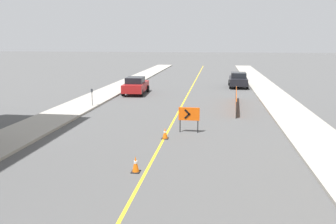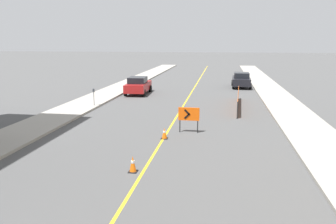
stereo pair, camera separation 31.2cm
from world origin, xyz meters
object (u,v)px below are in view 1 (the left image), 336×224
at_px(traffic_cone_fourth, 136,164).
at_px(parking_meter_far_curb, 92,94).
at_px(parked_car_curb_mid, 238,80).
at_px(traffic_cone_fifth, 165,133).
at_px(parked_car_curb_near, 136,85).
at_px(arrow_barricade_primary, 189,115).

bearing_deg(traffic_cone_fourth, parking_meter_far_curb, 118.06).
bearing_deg(parked_car_curb_mid, traffic_cone_fourth, -100.92).
height_order(traffic_cone_fourth, traffic_cone_fifth, traffic_cone_fourth).
height_order(traffic_cone_fourth, parked_car_curb_near, parked_car_curb_near).
bearing_deg(parked_car_curb_mid, traffic_cone_fifth, -102.39).
distance_m(traffic_cone_fourth, parked_car_curb_mid, 24.72).
relative_size(traffic_cone_fifth, arrow_barricade_primary, 0.41).
xyz_separation_m(traffic_cone_fourth, parked_car_curb_near, (-4.46, 18.16, 0.49)).
bearing_deg(arrow_barricade_primary, parked_car_curb_near, 115.73).
height_order(traffic_cone_fifth, parked_car_curb_mid, parked_car_curb_mid).
relative_size(traffic_cone_fourth, parking_meter_far_curb, 0.50).
relative_size(parked_car_curb_near, parked_car_curb_mid, 1.01).
distance_m(traffic_cone_fourth, traffic_cone_fifth, 4.46).
relative_size(parked_car_curb_near, parking_meter_far_curb, 3.43).
relative_size(arrow_barricade_primary, parked_car_curb_mid, 0.32).
distance_m(arrow_barricade_primary, parking_meter_far_curb, 9.58).
distance_m(parked_car_curb_mid, parking_meter_far_curb, 17.02).
relative_size(traffic_cone_fourth, arrow_barricade_primary, 0.46).
distance_m(arrow_barricade_primary, parked_car_curb_near, 13.77).
bearing_deg(traffic_cone_fifth, parked_car_curb_mid, 76.24).
height_order(traffic_cone_fourth, parked_car_curb_mid, parked_car_curb_mid).
distance_m(traffic_cone_fifth, arrow_barricade_primary, 1.86).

